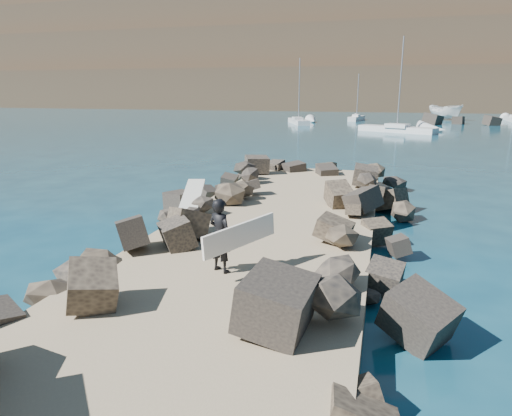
# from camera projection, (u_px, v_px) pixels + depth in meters

# --- Properties ---
(ground) EXTENTS (800.00, 800.00, 0.00)m
(ground) POSITION_uv_depth(u_px,v_px,m) (265.00, 249.00, 13.32)
(ground) COLOR #0F384C
(ground) RESTS_ON ground
(jetty) EXTENTS (6.00, 26.00, 0.60)m
(jetty) POSITION_uv_depth(u_px,v_px,m) (245.00, 264.00, 11.38)
(jetty) COLOR #8C7759
(jetty) RESTS_ON ground
(riprap_left) EXTENTS (2.60, 22.00, 1.00)m
(riprap_left) POSITION_uv_depth(u_px,v_px,m) (150.00, 240.00, 12.55)
(riprap_left) COLOR black
(riprap_left) RESTS_ON ground
(riprap_right) EXTENTS (2.60, 22.00, 1.00)m
(riprap_right) POSITION_uv_depth(u_px,v_px,m) (366.00, 261.00, 11.04)
(riprap_right) COLOR black
(riprap_right) RESTS_ON ground
(headland) EXTENTS (360.00, 140.00, 32.00)m
(headland) POSITION_uv_depth(u_px,v_px,m) (410.00, 56.00, 155.95)
(headland) COLOR #2D4919
(headland) RESTS_ON ground
(surfboard_resting) EXTENTS (1.21, 2.46, 0.08)m
(surfboard_resting) POSITION_uv_depth(u_px,v_px,m) (193.00, 197.00, 15.22)
(surfboard_resting) COLOR silver
(surfboard_resting) RESTS_ON riprap_left
(boat_imported) EXTENTS (5.98, 6.34, 2.45)m
(boat_imported) POSITION_uv_depth(u_px,v_px,m) (445.00, 112.00, 72.08)
(boat_imported) COLOR silver
(boat_imported) RESTS_ON ground
(surfer_with_board) EXTENTS (1.36, 1.81, 1.66)m
(surfer_with_board) POSITION_uv_depth(u_px,v_px,m) (223.00, 235.00, 9.94)
(surfer_with_board) COLOR black
(surfer_with_board) RESTS_ON jetty
(sailboat_c) EXTENTS (8.58, 5.54, 10.25)m
(sailboat_c) POSITION_uv_depth(u_px,v_px,m) (397.00, 129.00, 50.59)
(sailboat_c) COLOR silver
(sailboat_c) RESTS_ON ground
(sailboat_b) EXTENTS (2.34, 5.93, 7.13)m
(sailboat_b) POSITION_uv_depth(u_px,v_px,m) (356.00, 118.00, 70.39)
(sailboat_b) COLOR silver
(sailboat_b) RESTS_ON ground
(sailboat_a) EXTENTS (4.27, 7.50, 8.92)m
(sailboat_a) POSITION_uv_depth(u_px,v_px,m) (298.00, 121.00, 63.38)
(sailboat_a) COLOR silver
(sailboat_a) RESTS_ON ground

